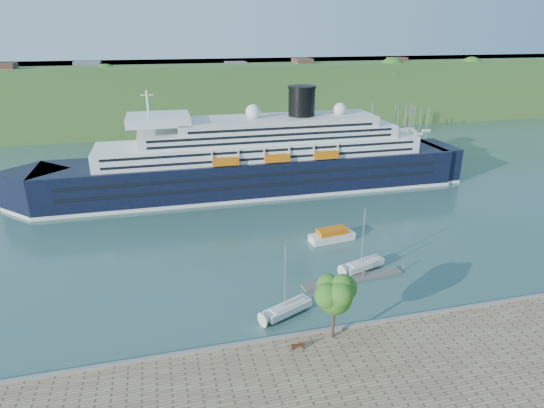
{
  "coord_description": "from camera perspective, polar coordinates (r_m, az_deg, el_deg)",
  "views": [
    {
      "loc": [
        -21.95,
        -44.36,
        36.23
      ],
      "look_at": [
        -3.08,
        30.0,
        6.69
      ],
      "focal_mm": 30.0,
      "sensor_mm": 36.0,
      "label": 1
    }
  ],
  "objects": [
    {
      "name": "tender_launch",
      "position": [
        84.0,
        7.53,
        -3.81
      ],
      "size": [
        8.72,
        3.95,
        2.33
      ],
      "primitive_type": null,
      "rotation": [
        0.0,
        0.0,
        0.13
      ],
      "color": "#D1640C",
      "rests_on": "ground"
    },
    {
      "name": "far_hillside",
      "position": [
        192.16,
        -7.79,
        13.63
      ],
      "size": [
        400.0,
        50.0,
        24.0
      ],
      "primitive_type": "cube",
      "color": "#2F5421",
      "rests_on": "ground"
    },
    {
      "name": "sailboat_white_near",
      "position": [
        60.82,
        2.05,
        -9.83
      ],
      "size": [
        7.98,
        5.1,
        10.04
      ],
      "primitive_type": null,
      "rotation": [
        0.0,
        0.0,
        0.41
      ],
      "color": "silver",
      "rests_on": "ground"
    },
    {
      "name": "quay_coping",
      "position": [
        60.52,
        10.25,
        -14.76
      ],
      "size": [
        220.0,
        0.5,
        0.3
      ],
      "primitive_type": "cube",
      "color": "slate",
      "rests_on": "promenade"
    },
    {
      "name": "floating_pontoon",
      "position": [
        72.24,
        10.09,
        -9.24
      ],
      "size": [
        16.7,
        3.56,
        0.37
      ],
      "primitive_type": null,
      "rotation": [
        0.0,
        0.0,
        0.09
      ],
      "color": "#66615B",
      "rests_on": "ground"
    },
    {
      "name": "park_bench",
      "position": [
        56.04,
        3.26,
        -17.25
      ],
      "size": [
        1.7,
        0.86,
        1.05
      ],
      "primitive_type": null,
      "rotation": [
        0.0,
        0.0,
        -0.12
      ],
      "color": "#492114",
      "rests_on": "promenade"
    },
    {
      "name": "promenade_tree",
      "position": [
        55.81,
        7.81,
        -12.38
      ],
      "size": [
        5.63,
        5.63,
        9.33
      ],
      "primitive_type": null,
      "color": "#2C691B",
      "rests_on": "promenade"
    },
    {
      "name": "ground",
      "position": [
        61.34,
        10.1,
        -15.53
      ],
      "size": [
        400.0,
        400.0,
        0.0
      ],
      "primitive_type": "plane",
      "color": "#30564C",
      "rests_on": "ground"
    },
    {
      "name": "sailboat_white_far",
      "position": [
        72.96,
        11.63,
        -4.61
      ],
      "size": [
        8.29,
        4.52,
        10.32
      ],
      "primitive_type": null,
      "rotation": [
        0.0,
        0.0,
        0.31
      ],
      "color": "silver",
      "rests_on": "ground"
    },
    {
      "name": "cruise_ship",
      "position": [
        105.94,
        -2.33,
        7.92
      ],
      "size": [
        108.62,
        16.64,
        24.37
      ],
      "primitive_type": null,
      "rotation": [
        0.0,
        0.0,
        -0.01
      ],
      "color": "black",
      "rests_on": "ground"
    }
  ]
}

